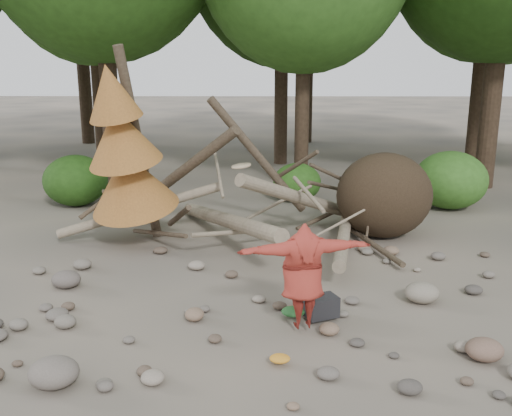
{
  "coord_description": "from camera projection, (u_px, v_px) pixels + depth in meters",
  "views": [
    {
      "loc": [
        -0.19,
        -8.52,
        3.98
      ],
      "look_at": [
        -0.32,
        1.5,
        1.4
      ],
      "focal_mm": 40.0,
      "sensor_mm": 36.0,
      "label": 1
    }
  ],
  "objects": [
    {
      "name": "boulder_mid_right",
      "position": [
        422.0,
        293.0,
        9.68
      ],
      "size": [
        0.58,
        0.52,
        0.35
      ],
      "primitive_type": "ellipsoid",
      "color": "gray",
      "rests_on": "ground"
    },
    {
      "name": "boulder_front_left",
      "position": [
        54.0,
        372.0,
        7.17
      ],
      "size": [
        0.63,
        0.57,
        0.38
      ],
      "primitive_type": "ellipsoid",
      "color": "#685F57",
      "rests_on": "ground"
    },
    {
      "name": "deadfall_pile",
      "position": [
        359.0,
        198.0,
        13.08
      ],
      "size": [
        8.55,
        5.24,
        3.3
      ],
      "color": "#332619",
      "rests_on": "ground"
    },
    {
      "name": "frisbee_thrower",
      "position": [
        303.0,
        275.0,
        8.47
      ],
      "size": [
        2.13,
        1.06,
        2.43
      ],
      "color": "maroon",
      "rests_on": "ground"
    },
    {
      "name": "boulder_front_right",
      "position": [
        484.0,
        350.0,
        7.81
      ],
      "size": [
        0.51,
        0.46,
        0.31
      ],
      "primitive_type": "ellipsoid",
      "color": "brown",
      "rests_on": "ground"
    },
    {
      "name": "bush_left",
      "position": [
        76.0,
        180.0,
        16.1
      ],
      "size": [
        1.8,
        1.8,
        1.44
      ],
      "primitive_type": "ellipsoid",
      "color": "#214813",
      "rests_on": "ground"
    },
    {
      "name": "cloth_green",
      "position": [
        293.0,
        314.0,
        9.08
      ],
      "size": [
        0.38,
        0.32,
        0.14
      ],
      "primitive_type": "ellipsoid",
      "color": "#265F2B",
      "rests_on": "ground"
    },
    {
      "name": "cloth_orange",
      "position": [
        280.0,
        362.0,
        7.69
      ],
      "size": [
        0.28,
        0.23,
        0.1
      ],
      "primitive_type": "ellipsoid",
      "color": "#C47F21",
      "rests_on": "ground"
    },
    {
      "name": "bush_mid",
      "position": [
        297.0,
        182.0,
        16.65
      ],
      "size": [
        1.4,
        1.4,
        1.12
      ],
      "primitive_type": "ellipsoid",
      "color": "#2C5C1A",
      "rests_on": "ground"
    },
    {
      "name": "bush_right",
      "position": [
        451.0,
        180.0,
        15.76
      ],
      "size": [
        2.0,
        2.0,
        1.6
      ],
      "primitive_type": "ellipsoid",
      "color": "#376D22",
      "rests_on": "ground"
    },
    {
      "name": "backpack",
      "position": [
        321.0,
        310.0,
        9.02
      ],
      "size": [
        0.59,
        0.5,
        0.33
      ],
      "primitive_type": "cube",
      "rotation": [
        0.0,
        0.0,
        0.41
      ],
      "color": "black",
      "rests_on": "ground"
    },
    {
      "name": "dead_conifer",
      "position": [
        125.0,
        153.0,
        12.02
      ],
      "size": [
        2.06,
        2.16,
        4.35
      ],
      "color": "#4C3F30",
      "rests_on": "ground"
    },
    {
      "name": "ground",
      "position": [
        274.0,
        315.0,
        9.24
      ],
      "size": [
        120.0,
        120.0,
        0.0
      ],
      "primitive_type": "plane",
      "color": "#514C44",
      "rests_on": "ground"
    },
    {
      "name": "boulder_mid_left",
      "position": [
        66.0,
        279.0,
        10.32
      ],
      "size": [
        0.52,
        0.47,
        0.31
      ],
      "primitive_type": "ellipsoid",
      "color": "#5D544E",
      "rests_on": "ground"
    }
  ]
}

